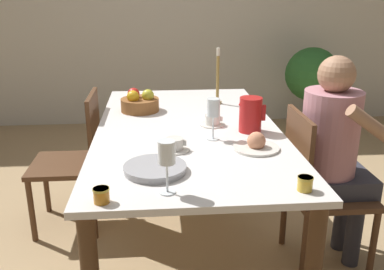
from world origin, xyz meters
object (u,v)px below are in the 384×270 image
chair_opposite (76,158)px  bread_plate (256,144)px  potted_plant (312,76)px  jam_jar_red (305,183)px  chair_person_side (318,186)px  teacup_near_person (175,145)px  wine_glass_juice (167,155)px  fruit_bowl (140,103)px  jam_jar_amber (101,195)px  red_pitcher (250,114)px  teacup_across (213,121)px  wine_glass_water (213,109)px  candlestick_tall (218,82)px  serving_tray (155,169)px  person_seated (335,146)px

chair_opposite → bread_plate: bearing=-124.1°
potted_plant → jam_jar_red: bearing=-110.4°
chair_person_side → teacup_near_person: chair_person_side is taller
wine_glass_juice → fruit_bowl: 1.16m
jam_jar_amber → chair_person_side: bearing=30.5°
red_pitcher → teacup_across: red_pitcher is taller
bread_plate → fruit_bowl: size_ratio=0.94×
jam_jar_red → bread_plate: bearing=100.7°
jam_jar_red → wine_glass_water: bearing=114.2°
jam_jar_amber → candlestick_tall: 1.48m
red_pitcher → serving_tray: red_pitcher is taller
jam_jar_amber → jam_jar_red: (0.76, 0.03, 0.00)m
wine_glass_water → wine_glass_juice: (-0.25, -0.58, -0.01)m
chair_opposite → jam_jar_red: (1.07, -1.12, 0.31)m
person_seated → jam_jar_amber: person_seated is taller
bread_plate → jam_jar_amber: 0.83m
jam_jar_amber → jam_jar_red: bearing=2.4°
wine_glass_juice → teacup_across: wine_glass_juice is taller
red_pitcher → candlestick_tall: size_ratio=0.51×
serving_tray → potted_plant: 3.08m
fruit_bowl → teacup_near_person: bearing=-75.1°
chair_person_side → red_pitcher: red_pitcher is taller
chair_person_side → fruit_bowl: fruit_bowl is taller
red_pitcher → jam_jar_red: bearing=-85.3°
chair_person_side → wine_glass_water: bearing=-91.6°
red_pitcher → jam_jar_amber: 1.03m
fruit_bowl → teacup_across: bearing=-38.2°
wine_glass_water → serving_tray: wine_glass_water is taller
teacup_near_person → candlestick_tall: size_ratio=0.39×
chair_opposite → wine_glass_water: wine_glass_water is taller
chair_person_side → wine_glass_water: wine_glass_water is taller
jam_jar_red → fruit_bowl: bearing=119.5°
chair_person_side → wine_glass_water: 0.72m
teacup_across → chair_person_side: bearing=-24.6°
wine_glass_juice → potted_plant: wine_glass_juice is taller
chair_person_side → person_seated: 0.24m
teacup_across → teacup_near_person: bearing=-121.7°
wine_glass_juice → serving_tray: size_ratio=0.78×
teacup_across → potted_plant: (1.30, 1.99, -0.17)m
wine_glass_water → bread_plate: bearing=-39.7°
chair_opposite → teacup_near_person: size_ratio=6.13×
bread_plate → fruit_bowl: bearing=128.8°
red_pitcher → fruit_bowl: bearing=143.1°
teacup_near_person → chair_person_side: bearing=9.1°
wine_glass_water → teacup_near_person: size_ratio=1.49×
teacup_near_person → serving_tray: 0.26m
person_seated → teacup_across: person_seated is taller
chair_opposite → potted_plant: 2.74m
jam_jar_red → person_seated: bearing=58.3°
jam_jar_red → candlestick_tall: size_ratio=0.16×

